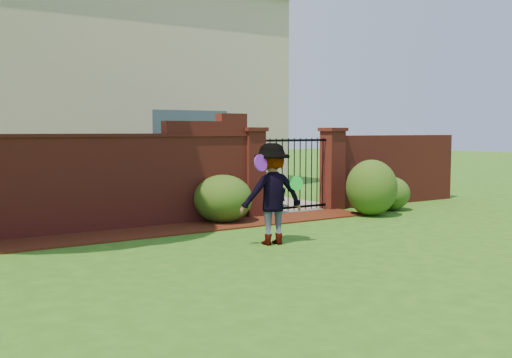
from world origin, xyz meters
TOP-DOWN VIEW (x-y plane):
  - ground at (0.00, 0.00)m, footprint 80.00×80.00m
  - mulch_bed at (-0.95, 3.34)m, footprint 11.10×1.08m
  - brick_wall at (-2.01, 4.00)m, footprint 8.70×0.31m
  - brick_wall_return at (6.60, 4.00)m, footprint 4.00×0.25m
  - pillar_left at (2.40, 4.00)m, footprint 0.50×0.50m
  - pillar_right at (4.60, 4.00)m, footprint 0.50×0.50m
  - iron_gate at (3.50, 4.00)m, footprint 1.78×0.03m
  - driveway at (3.50, 8.00)m, footprint 3.20×8.00m
  - house at (1.00, 12.00)m, footprint 12.40×6.40m
  - car at (3.13, 6.44)m, footprint 1.89×4.32m
  - shrub_left at (1.47, 3.62)m, footprint 1.16×1.16m
  - shrub_middle at (4.61, 2.74)m, footprint 1.09×1.09m
  - shrub_right at (5.60, 3.13)m, footprint 0.86×0.86m
  - man at (1.03, 1.27)m, footprint 1.14×0.80m
  - frisbee_purple at (0.72, 1.13)m, footprint 0.28×0.14m
  - frisbee_green at (1.36, 1.08)m, footprint 0.24×0.09m

SIDE VIEW (x-z plane):
  - ground at x=0.00m, z-range -0.01..0.00m
  - driveway at x=3.50m, z-range 0.00..0.01m
  - mulch_bed at x=-0.95m, z-range 0.00..0.03m
  - shrub_right at x=5.60m, z-range 0.00..0.77m
  - shrub_left at x=1.47m, z-range 0.00..0.95m
  - shrub_middle at x=4.61m, z-range 0.00..1.20m
  - car at x=3.13m, z-range 0.00..1.45m
  - man at x=1.03m, z-range 0.00..1.62m
  - brick_wall_return at x=6.60m, z-range 0.00..1.70m
  - iron_gate at x=3.50m, z-range 0.05..1.65m
  - brick_wall at x=-2.01m, z-range -0.15..2.01m
  - pillar_left at x=2.40m, z-range 0.02..1.90m
  - pillar_right at x=4.60m, z-range 0.02..1.90m
  - frisbee_green at x=1.36m, z-range 0.86..1.10m
  - frisbee_purple at x=0.72m, z-range 1.19..1.45m
  - house at x=1.00m, z-range 0.01..6.31m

